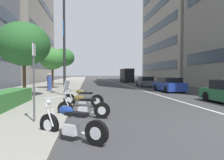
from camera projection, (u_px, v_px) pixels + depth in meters
sidewalk_right_plaza at (60, 83)px, 34.24m from camera, size 160.00×8.01×0.15m
lane_centre_stripe at (115, 82)px, 40.55m from camera, size 110.00×0.16×0.01m
motorcycle_by_sign_pole at (70, 125)px, 5.07m from camera, size 1.38×1.86×1.09m
motorcycle_mid_row at (82, 107)px, 7.70m from camera, size 0.86×2.10×1.48m
motorcycle_far_end_row at (83, 99)px, 10.24m from camera, size 1.00×2.13×1.12m
car_lead_in_lane at (169, 85)px, 19.25m from camera, size 4.23×1.95×1.39m
car_mid_block_traffic at (146, 82)px, 27.22m from camera, size 4.68×1.91×1.38m
delivery_van_ahead at (127, 75)px, 41.64m from camera, size 5.53×2.08×2.86m
parking_sign_by_curb at (34, 74)px, 6.40m from camera, size 0.32×0.06×2.63m
street_lamp_with_banners at (70, 33)px, 14.66m from camera, size 1.26×2.75×7.63m
clipped_hedge_bed at (4, 99)px, 9.22m from camera, size 5.42×1.10×0.75m
street_tree_far_plaza at (24, 44)px, 13.44m from camera, size 3.55×3.55×5.18m
street_tree_by_lamp_post at (52, 59)px, 21.97m from camera, size 2.84×2.84×4.52m
street_tree_near_plaza_corner at (64, 58)px, 29.12m from camera, size 3.14×3.14×5.42m
pedestrian_on_plaza at (49, 82)px, 18.74m from camera, size 0.44×0.48×1.67m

